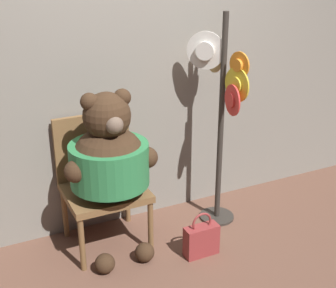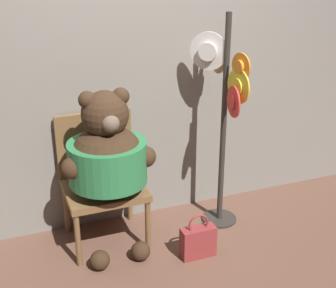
{
  "view_description": "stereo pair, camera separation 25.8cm",
  "coord_description": "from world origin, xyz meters",
  "px_view_note": "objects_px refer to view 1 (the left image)",
  "views": [
    {
      "loc": [
        -1.28,
        -2.66,
        2.04
      ],
      "look_at": [
        0.09,
        0.16,
        0.75
      ],
      "focal_mm": 50.0,
      "sensor_mm": 36.0,
      "label": 1
    },
    {
      "loc": [
        -1.04,
        -2.76,
        2.04
      ],
      "look_at": [
        0.09,
        0.16,
        0.75
      ],
      "focal_mm": 50.0,
      "sensor_mm": 36.0,
      "label": 2
    }
  ],
  "objects_px": {
    "teddy_bear": "(109,160)",
    "handbag_on_ground": "(201,239)",
    "hat_display_rack": "(221,106)",
    "chair": "(101,178)"
  },
  "relations": [
    {
      "from": "chair",
      "to": "teddy_bear",
      "type": "height_order",
      "value": "teddy_bear"
    },
    {
      "from": "teddy_bear",
      "to": "hat_display_rack",
      "type": "xyz_separation_m",
      "value": [
        0.9,
        0.02,
        0.25
      ]
    },
    {
      "from": "chair",
      "to": "hat_display_rack",
      "type": "distance_m",
      "value": 1.03
    },
    {
      "from": "hat_display_rack",
      "to": "handbag_on_ground",
      "type": "bearing_deg",
      "value": -133.64
    },
    {
      "from": "chair",
      "to": "teddy_bear",
      "type": "relative_size",
      "value": 0.79
    },
    {
      "from": "chair",
      "to": "hat_display_rack",
      "type": "height_order",
      "value": "hat_display_rack"
    },
    {
      "from": "hat_display_rack",
      "to": "handbag_on_ground",
      "type": "distance_m",
      "value": 0.99
    },
    {
      "from": "teddy_bear",
      "to": "handbag_on_ground",
      "type": "xyz_separation_m",
      "value": [
        0.54,
        -0.34,
        -0.6
      ]
    },
    {
      "from": "hat_display_rack",
      "to": "teddy_bear",
      "type": "bearing_deg",
      "value": -178.41
    },
    {
      "from": "teddy_bear",
      "to": "handbag_on_ground",
      "type": "relative_size",
      "value": 3.51
    }
  ]
}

